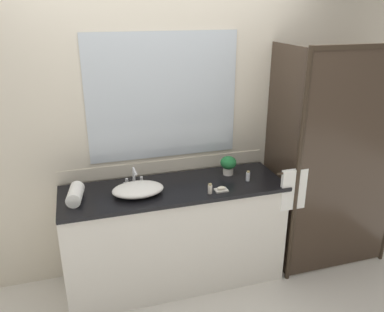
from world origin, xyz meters
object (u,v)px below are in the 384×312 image
at_px(amenity_bottle_body_wash, 248,176).
at_px(rolled_towel_near_edge, 75,194).
at_px(sink_basin, 138,189).
at_px(faucet, 134,179).
at_px(soap_dish, 221,189).
at_px(potted_plant, 228,164).
at_px(amenity_bottle_conditioner, 210,189).

bearing_deg(amenity_bottle_body_wash, rolled_towel_near_edge, 178.33).
xyz_separation_m(sink_basin, faucet, (0.00, 0.18, 0.01)).
distance_m(sink_basin, soap_dish, 0.65).
xyz_separation_m(potted_plant, soap_dish, (-0.17, -0.28, -0.08)).
distance_m(faucet, amenity_bottle_body_wash, 0.93).
xyz_separation_m(sink_basin, potted_plant, (0.81, 0.16, 0.05)).
bearing_deg(rolled_towel_near_edge, faucet, 17.98).
bearing_deg(amenity_bottle_body_wash, potted_plant, 123.03).
height_order(amenity_bottle_conditioner, amenity_bottle_body_wash, amenity_bottle_body_wash).
height_order(sink_basin, rolled_towel_near_edge, rolled_towel_near_edge).
height_order(faucet, soap_dish, faucet).
xyz_separation_m(soap_dish, amenity_bottle_body_wash, (0.28, 0.11, 0.03)).
relative_size(sink_basin, soap_dish, 3.98).
relative_size(faucet, potted_plant, 1.04).
bearing_deg(potted_plant, soap_dish, -120.96).
height_order(soap_dish, amenity_bottle_body_wash, amenity_bottle_body_wash).
relative_size(soap_dish, rolled_towel_near_edge, 0.41).
bearing_deg(amenity_bottle_conditioner, amenity_bottle_body_wash, 19.17).
distance_m(sink_basin, amenity_bottle_conditioner, 0.56).
distance_m(faucet, potted_plant, 0.81).
bearing_deg(potted_plant, amenity_bottle_conditioner, -131.86).
height_order(faucet, amenity_bottle_conditioner, faucet).
bearing_deg(rolled_towel_near_edge, amenity_bottle_conditioner, -9.75).
bearing_deg(soap_dish, potted_plant, 59.04).
relative_size(sink_basin, amenity_bottle_conditioner, 4.85).
bearing_deg(rolled_towel_near_edge, potted_plant, 5.79).
bearing_deg(amenity_bottle_body_wash, sink_basin, 179.21).
bearing_deg(soap_dish, rolled_towel_near_edge, 171.97).
height_order(sink_basin, faucet, faucet).
bearing_deg(faucet, amenity_bottle_body_wash, -11.74).
height_order(potted_plant, soap_dish, potted_plant).
relative_size(faucet, soap_dish, 1.70).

